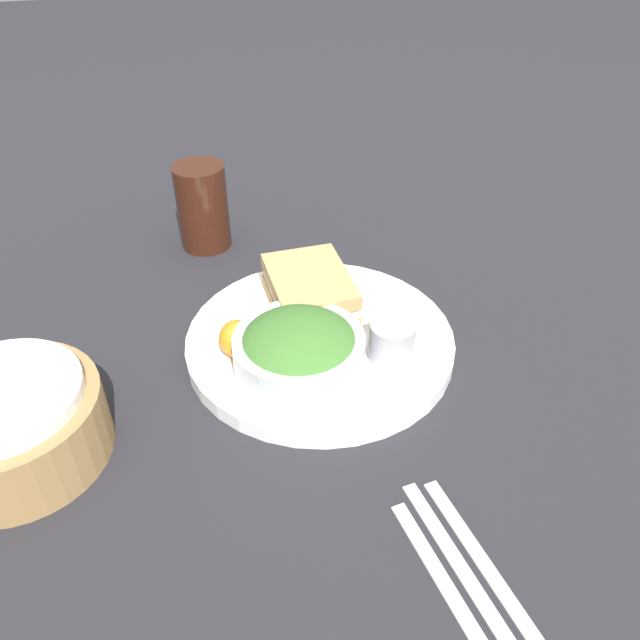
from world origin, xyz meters
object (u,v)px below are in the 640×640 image
(dressing_cup, at_px, (392,341))
(bread_basket, at_px, (11,424))
(salad_bowl, at_px, (299,350))
(plate, at_px, (320,341))
(spoon, at_px, (453,597))
(fork, at_px, (495,579))
(knife, at_px, (474,588))
(sandwich, at_px, (311,291))
(drink_glass, at_px, (203,207))

(dressing_cup, height_order, bread_basket, bread_basket)
(salad_bowl, bearing_deg, bread_basket, 96.70)
(plate, height_order, spoon, plate)
(bread_basket, xyz_separation_m, fork, (-0.21, -0.36, -0.03))
(dressing_cup, bearing_deg, plate, 50.41)
(fork, bearing_deg, dressing_cup, 171.58)
(fork, distance_m, knife, 0.02)
(salad_bowl, bearing_deg, dressing_cup, -91.46)
(sandwich, xyz_separation_m, salad_bowl, (-0.10, 0.03, 0.00))
(plate, height_order, drink_glass, drink_glass)
(dressing_cup, height_order, fork, dressing_cup)
(plate, height_order, knife, plate)
(sandwich, bearing_deg, plate, 177.83)
(dressing_cup, relative_size, drink_glass, 0.41)
(sandwich, distance_m, drink_glass, 0.22)
(drink_glass, bearing_deg, spoon, -166.95)
(dressing_cup, height_order, drink_glass, drink_glass)
(dressing_cup, bearing_deg, bread_basket, 94.54)
(fork, height_order, knife, same)
(bread_basket, distance_m, fork, 0.41)
(fork, xyz_separation_m, knife, (-0.00, 0.02, 0.00))
(dressing_cup, height_order, spoon, dressing_cup)
(spoon, bearing_deg, sandwich, 175.43)
(bread_basket, distance_m, spoon, 0.39)
(drink_glass, xyz_separation_m, fork, (-0.54, -0.16, -0.05))
(salad_bowl, height_order, drink_glass, drink_glass)
(knife, bearing_deg, fork, 90.00)
(sandwich, height_order, salad_bowl, salad_bowl)
(fork, bearing_deg, plate, -176.52)
(sandwich, bearing_deg, fork, -169.76)
(drink_glass, height_order, spoon, drink_glass)
(bread_basket, bearing_deg, dressing_cup, -85.46)
(sandwich, relative_size, spoon, 0.68)
(salad_bowl, xyz_separation_m, drink_glass, (0.30, 0.07, 0.01))
(spoon, bearing_deg, knife, 90.00)
(plate, xyz_separation_m, spoon, (-0.30, -0.03, -0.01))
(dressing_cup, distance_m, fork, 0.24)
(knife, bearing_deg, plate, -180.00)
(salad_bowl, height_order, knife, salad_bowl)
(drink_glass, bearing_deg, fork, -163.27)
(sandwich, bearing_deg, dressing_cup, -149.44)
(plate, height_order, fork, plate)
(dressing_cup, relative_size, knife, 0.23)
(salad_bowl, xyz_separation_m, spoon, (-0.25, -0.06, -0.04))
(plate, xyz_separation_m, dressing_cup, (-0.05, -0.06, 0.03))
(knife, xyz_separation_m, spoon, (-0.00, 0.02, 0.00))
(sandwich, distance_m, spoon, 0.35)
(sandwich, relative_size, salad_bowl, 0.91)
(drink_glass, bearing_deg, dressing_cup, -151.81)
(sandwich, height_order, dressing_cup, sandwich)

